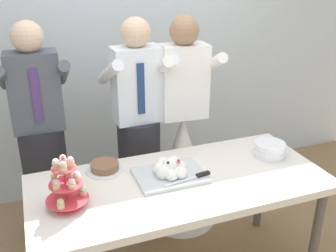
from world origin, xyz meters
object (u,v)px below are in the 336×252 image
Objects in this scene: dessert_table at (180,190)px; round_cake at (105,167)px; main_cake_tray at (170,171)px; cupcake_stand at (66,186)px; plate_stack at (270,149)px; person_guest at (43,150)px; person_groom at (139,141)px; person_bride at (182,156)px.

dessert_table is 0.50m from round_cake.
main_cake_tray reaches higher than dessert_table.
round_cake is (0.27, 0.31, -0.10)m from cupcake_stand.
plate_stack reaches higher than dessert_table.
main_cake_tray is at bearing 125.16° from dessert_table.
dessert_table is at bearing -45.75° from person_guest.
plate_stack is at bearing 6.59° from dessert_table.
main_cake_tray reaches higher than round_cake.
main_cake_tray is 2.04× the size of plate_stack.
person_guest reaches higher than plate_stack.
dessert_table is 8.42× the size of plate_stack.
main_cake_tray is at bearing -88.34° from person_groom.
plate_stack is 0.96m from person_groom.
round_cake is (-0.40, 0.27, 0.10)m from dessert_table.
main_cake_tray is 0.26× the size of person_groom.
person_bride is at bearing -7.78° from person_guest.
cupcake_stand is 0.42m from round_cake.
cupcake_stand is 1.36m from plate_stack.
person_guest is at bearing 95.48° from cupcake_stand.
dessert_table is 1.07m from person_guest.
round_cake is at bearing -130.81° from person_groom.
dessert_table is at bearing -173.41° from plate_stack.
person_guest is at bearing 134.25° from dessert_table.
person_groom is at bearing 172.64° from person_bride.
plate_stack is at bearing -10.15° from round_cake.
person_groom is at bearing 95.14° from dessert_table.
round_cake is (-0.36, 0.21, -0.02)m from main_cake_tray.
person_bride is (0.28, 0.63, -0.12)m from dessert_table.
plate_stack is 0.72m from person_bride.
dessert_table is 0.70m from plate_stack.
person_groom is 1.00× the size of person_guest.
person_guest reaches higher than cupcake_stand.
main_cake_tray is at bearing 8.69° from cupcake_stand.
person_bride is (0.68, 0.35, -0.22)m from round_cake.
main_cake_tray is at bearing -119.46° from person_bride.
dessert_table is 1.08× the size of person_bride.
person_bride is at bearing 34.95° from cupcake_stand.
cupcake_stand reaches higher than main_cake_tray.
person_guest is at bearing 134.93° from main_cake_tray.
person_groom is at bearing 49.19° from round_cake.
person_groom is (0.61, 0.71, -0.16)m from cupcake_stand.
main_cake_tray is (0.63, 0.10, -0.09)m from cupcake_stand.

